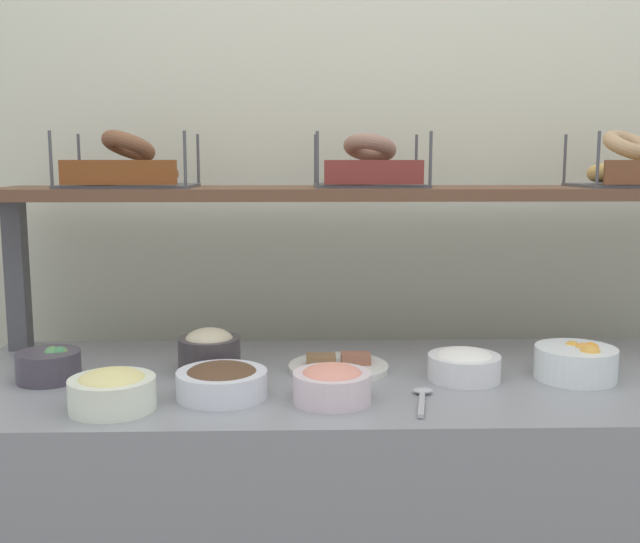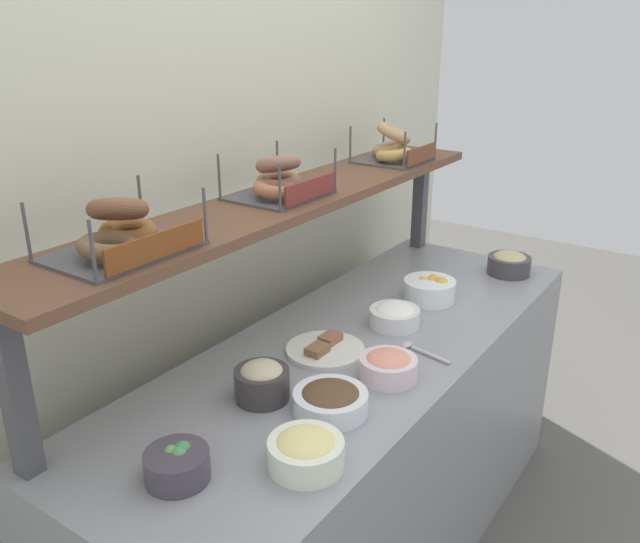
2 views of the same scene
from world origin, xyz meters
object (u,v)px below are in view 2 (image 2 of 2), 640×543
Objects in this scene: bowl_fruit_salad at (430,289)px; bagel_basket_sesame at (394,148)px; bowl_veggie_mix at (177,464)px; bowl_tuna_salad at (262,381)px; bowl_cream_cheese at (395,315)px; bowl_hummus at (509,263)px; bowl_egg_salad at (306,451)px; serving_plate_white at (325,349)px; serving_spoon_near_plate at (417,349)px; bagel_basket_cinnamon_raisin at (121,234)px; bagel_basket_everything at (279,181)px; bowl_lox_spread at (388,366)px; bowl_chocolate_spread at (330,400)px.

bagel_basket_sesame is (0.22, 0.29, 0.44)m from bowl_fruit_salad.
bowl_tuna_salad is at bearing 8.94° from bowl_veggie_mix.
bowl_cream_cheese is at bearing -149.08° from bagel_basket_sesame.
bowl_cream_cheese is 0.62× the size of bagel_basket_sesame.
bagel_basket_sesame is at bearing 11.30° from bowl_tuna_salad.
bowl_hummus is (1.62, -0.16, 0.01)m from bowl_veggie_mix.
bagel_basket_sesame is (1.43, 0.27, 0.44)m from bowl_veggie_mix.
bowl_egg_salad is 0.73× the size of serving_plate_white.
bagel_basket_cinnamon_raisin reaches higher than serving_spoon_near_plate.
bagel_basket_cinnamon_raisin is at bearing 163.64° from bowl_hummus.
bagel_basket_sesame reaches higher than bagel_basket_everything.
bowl_tuna_salad reaches higher than bowl_fruit_salad.
bowl_tuna_salad is 1.17m from bagel_basket_sesame.
bagel_basket_cinnamon_raisin reaches higher than bowl_fruit_salad.
bowl_hummus is at bearing -19.25° from bowl_fruit_salad.
bowl_egg_salad reaches higher than bowl_veggie_mix.
bagel_basket_cinnamon_raisin reaches higher than bowl_hummus.
bowl_veggie_mix is 0.49× the size of bagel_basket_everything.
serving_plate_white is 0.53m from bagel_basket_everything.
bowl_lox_spread is 0.56× the size of bagel_basket_everything.
bagel_basket_everything is at bearing 121.58° from bowl_cream_cheese.
bagel_basket_everything is at bearing 76.05° from bowl_lox_spread.
bowl_cream_cheese is (0.95, -0.02, -0.00)m from bowl_veggie_mix.
bagel_basket_everything is (0.12, 0.47, 0.44)m from bowl_lox_spread.
bowl_chocolate_spread is 0.66m from bagel_basket_cinnamon_raisin.
bagel_basket_sesame is (1.30, -0.00, 0.00)m from bagel_basket_cinnamon_raisin.
bowl_lox_spread is at bearing -96.21° from serving_plate_white.
bowl_cream_cheese is 0.30m from serving_plate_white.
bowl_veggie_mix is 0.60× the size of serving_plate_white.
bowl_cream_cheese is 0.57× the size of bagel_basket_everything.
bowl_chocolate_spread reaches higher than serving_plate_white.
bowl_tuna_salad reaches higher than bowl_cream_cheese.
bowl_veggie_mix reaches higher than bowl_cream_cheese.
bowl_lox_spread is at bearing -14.65° from bowl_veggie_mix.
bowl_cream_cheese is at bearing -19.67° from bagel_basket_cinnamon_raisin.
bowl_lox_spread is 0.61× the size of bagel_basket_sesame.
bowl_egg_salad is 0.64m from serving_spoon_near_plate.
bowl_veggie_mix reaches higher than bowl_chocolate_spread.
bowl_hummus is at bearing -9.81° from bowl_tuna_salad.
bowl_fruit_salad is at bearing -8.62° from serving_plate_white.
bagel_basket_cinnamon_raisin is at bearing 179.82° from bagel_basket_sesame.
bowl_egg_salad is 0.65× the size of bagel_basket_sesame.
bowl_chocolate_spread is at bearing -75.24° from bowl_tuna_salad.
bowl_lox_spread is at bearing -9.28° from bowl_chocolate_spread.
bowl_tuna_salad is 0.88× the size of bowl_cream_cheese.
bowl_egg_salad is at bearing -158.93° from bagel_basket_sesame.
serving_plate_white is (0.47, 0.27, -0.03)m from bowl_egg_salad.
bagel_basket_cinnamon_raisin is (0.13, 0.27, 0.44)m from bowl_veggie_mix.
serving_plate_white is at bearing 36.77° from bowl_chocolate_spread.
bagel_basket_sesame reaches higher than bowl_chocolate_spread.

